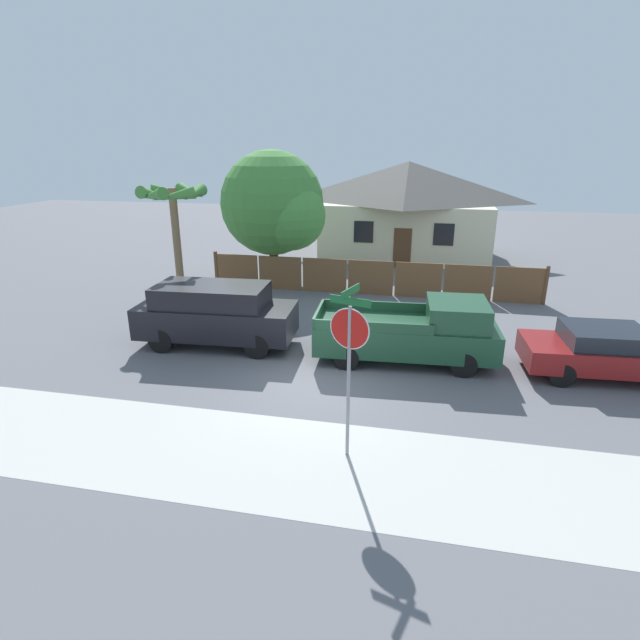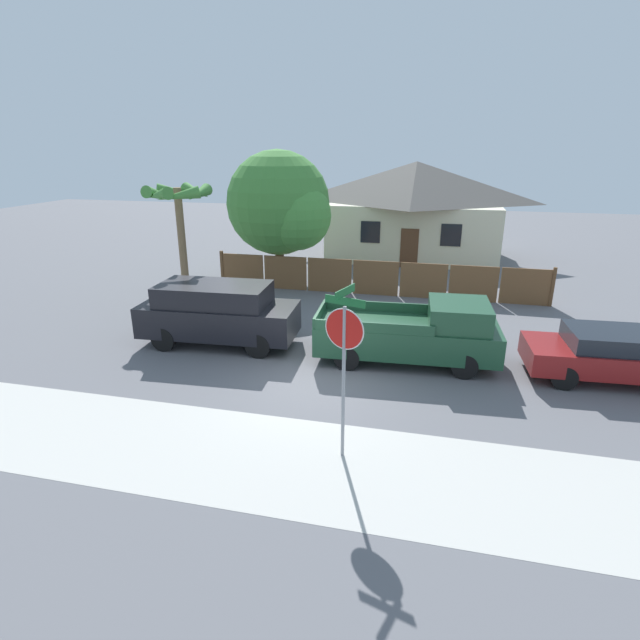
% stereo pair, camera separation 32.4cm
% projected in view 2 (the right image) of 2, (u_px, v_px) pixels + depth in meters
% --- Properties ---
extents(ground_plane, '(80.00, 80.00, 0.00)m').
position_uv_depth(ground_plane, '(317.00, 381.00, 13.31)').
color(ground_plane, slate).
extents(sidewalk_strip, '(36.00, 3.20, 0.01)m').
position_uv_depth(sidewalk_strip, '(275.00, 459.00, 10.00)').
color(sidewalk_strip, beige).
rests_on(sidewalk_strip, ground).
extents(wooden_fence, '(13.88, 0.12, 1.55)m').
position_uv_depth(wooden_fence, '(376.00, 278.00, 20.81)').
color(wooden_fence, brown).
rests_on(wooden_fence, ground).
extents(house, '(9.66, 6.42, 5.16)m').
position_uv_depth(house, '(414.00, 208.00, 27.61)').
color(house, beige).
rests_on(house, ground).
extents(oak_tree, '(4.75, 4.53, 5.83)m').
position_uv_depth(oak_tree, '(282.00, 206.00, 21.80)').
color(oak_tree, brown).
rests_on(oak_tree, ground).
extents(palm_tree, '(2.32, 2.52, 4.65)m').
position_uv_depth(palm_tree, '(179.00, 204.00, 17.88)').
color(palm_tree, brown).
rests_on(palm_tree, ground).
extents(red_suv, '(4.92, 2.18, 1.95)m').
position_uv_depth(red_suv, '(218.00, 312.00, 15.51)').
color(red_suv, black).
rests_on(red_suv, ground).
extents(orange_pickup, '(5.23, 2.29, 1.85)m').
position_uv_depth(orange_pickup, '(415.00, 333.00, 14.26)').
color(orange_pickup, '#1E472D').
rests_on(orange_pickup, ground).
extents(parked_sedan, '(4.47, 2.06, 1.39)m').
position_uv_depth(parked_sedan, '(611.00, 355.00, 13.18)').
color(parked_sedan, maroon).
rests_on(parked_sedan, ground).
extents(stop_sign, '(0.79, 0.71, 3.53)m').
position_uv_depth(stop_sign, '(344.00, 345.00, 9.36)').
color(stop_sign, gray).
rests_on(stop_sign, ground).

